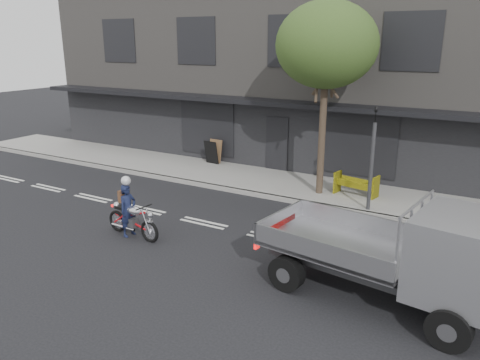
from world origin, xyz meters
The scene contains 11 objects.
ground centered at (0.00, 0.00, 0.00)m, with size 80.00×80.00×0.00m, color black.
sidewalk centered at (0.00, 4.70, 0.07)m, with size 32.00×3.20×0.15m, color gray.
kerb centered at (0.00, 3.10, 0.07)m, with size 32.00×0.20×0.15m, color gray.
building_main centered at (0.00, 11.30, 4.00)m, with size 26.00×10.00×8.00m, color slate.
street_tree centered at (2.20, 4.20, 5.28)m, with size 3.40×3.40×6.74m.
traffic_light_pole centered at (4.20, 3.35, 1.65)m, with size 0.12×0.12×3.50m.
motorcycle centered at (-1.20, -1.85, 0.53)m, with size 2.01×0.59×1.04m.
rider centered at (-1.35, -1.85, 0.77)m, with size 0.56×0.37×1.54m, color #131936.
flatbed_ute centered at (6.94, -1.91, 1.37)m, with size 5.41×2.78×2.40m.
construction_barrier centered at (3.43, 4.34, 0.56)m, with size 1.47×0.59×0.82m, color yellow, non-canonical shape.
sandwich_board centered at (-3.42, 5.69, 0.67)m, with size 0.66×0.44×1.04m, color black, non-canonical shape.
Camera 1 is at (7.69, -11.18, 5.48)m, focal length 35.00 mm.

